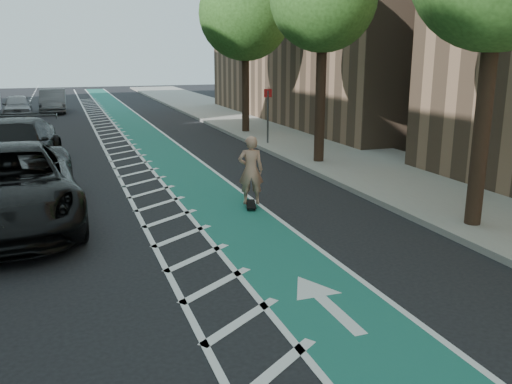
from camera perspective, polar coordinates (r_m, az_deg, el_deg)
name	(u,v)px	position (r m, az deg, el deg)	size (l,w,h in m)	color
ground	(120,268)	(10.70, -14.09, -7.73)	(120.00, 120.00, 0.00)	black
bike_lane	(173,161)	(20.66, -8.76, 3.21)	(2.00, 90.00, 0.01)	#1B5F54
buffer_strip	(132,164)	(20.43, -12.89, 2.89)	(1.40, 90.00, 0.01)	silver
sidewalk_right	(327,149)	(22.76, 7.53, 4.46)	(5.00, 90.00, 0.15)	gray
curb_right	(273,153)	(21.76, 1.77, 4.14)	(0.12, 90.00, 0.16)	gray
tree_r_d	(244,14)	(27.40, -1.23, 18.20)	(4.20, 4.20, 7.90)	#382619
sign_post	(268,115)	(23.62, 1.25, 8.07)	(0.35, 0.08, 2.47)	#4C4C4C
skateboard	(251,204)	(14.27, -0.55, -1.30)	(0.47, 0.88, 0.11)	black
skateboarder	(251,170)	(14.05, -0.56, 2.32)	(0.66, 0.43, 1.80)	tan
suv_near	(8,186)	(13.90, -24.63, 0.54)	(3.11, 6.75, 1.88)	black
suv_far	(14,147)	(20.06, -24.12, 4.35)	(2.49, 6.12, 1.78)	black
car_silver	(17,106)	(37.71, -23.82, 8.27)	(1.70, 4.22, 1.44)	gray
car_grey	(53,101)	(40.15, -20.59, 8.97)	(1.65, 4.74, 1.56)	#595A5E
pedestrian	(482,153)	(17.45, 22.66, 3.81)	(0.90, 0.70, 1.86)	black
barrel_a	(19,172)	(18.35, -23.70, 1.95)	(0.59, 0.59, 0.81)	#E04C0B
barrel_b	(18,163)	(19.79, -23.80, 2.82)	(0.62, 0.62, 0.84)	#E7550C
barrel_c	(26,131)	(27.30, -23.05, 5.92)	(0.73, 0.73, 0.99)	#F3470C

